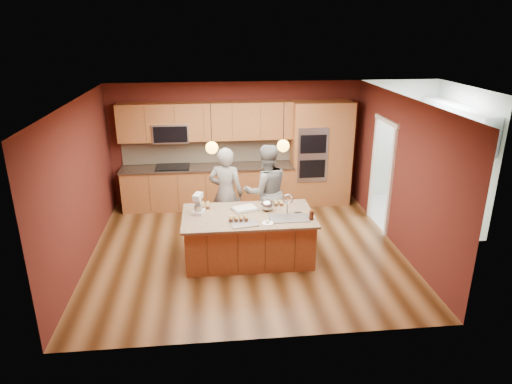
{
  "coord_description": "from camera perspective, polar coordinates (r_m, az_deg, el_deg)",
  "views": [
    {
      "loc": [
        -0.61,
        -7.37,
        3.85
      ],
      "look_at": [
        0.16,
        -0.1,
        1.15
      ],
      "focal_mm": 32.0,
      "sensor_mm": 36.0,
      "label": 1
    }
  ],
  "objects": [
    {
      "name": "person_left",
      "position": [
        8.48,
        -3.78,
        -0.21
      ],
      "size": [
        0.74,
        0.59,
        1.77
      ],
      "primitive_type": "imported",
      "rotation": [
        0.0,
        0.0,
        2.86
      ],
      "color": "black",
      "rests_on": "floor"
    },
    {
      "name": "laundry_room",
      "position": [
        10.08,
        23.77,
        7.71
      ],
      "size": [
        2.6,
        2.7,
        2.7
      ],
      "color": "beige",
      "rests_on": "ground"
    },
    {
      "name": "person_right",
      "position": [
        8.53,
        1.28,
        0.06
      ],
      "size": [
        0.98,
        0.82,
        1.8
      ],
      "primitive_type": "imported",
      "rotation": [
        0.0,
        0.0,
        3.31
      ],
      "color": "slate",
      "rests_on": "floor"
    },
    {
      "name": "floor",
      "position": [
        8.33,
        -1.2,
        -7.24
      ],
      "size": [
        5.5,
        5.5,
        0.0
      ],
      "primitive_type": "plane",
      "color": "#3E230E",
      "rests_on": "ground"
    },
    {
      "name": "stand_mixer",
      "position": [
        7.79,
        -7.24,
        -1.6
      ],
      "size": [
        0.24,
        0.29,
        0.35
      ],
      "rotation": [
        0.0,
        0.0,
        -0.3
      ],
      "color": "silver",
      "rests_on": "island"
    },
    {
      "name": "doorway_trim",
      "position": [
        9.25,
        15.4,
        1.93
      ],
      "size": [
        0.08,
        1.11,
        2.2
      ],
      "primitive_type": null,
      "color": "white",
      "rests_on": "wall_right"
    },
    {
      "name": "phone",
      "position": [
        7.82,
        5.25,
        -2.59
      ],
      "size": [
        0.12,
        0.06,
        0.01
      ],
      "primitive_type": "cube",
      "rotation": [
        0.0,
        0.0,
        -0.01
      ],
      "color": "black",
      "rests_on": "island"
    },
    {
      "name": "cabinet_run",
      "position": [
        10.03,
        -6.24,
        3.56
      ],
      "size": [
        3.74,
        0.64,
        2.3
      ],
      "color": "brown",
      "rests_on": "floor"
    },
    {
      "name": "wall_back",
      "position": [
        10.19,
        -2.48,
        6.07
      ],
      "size": [
        5.5,
        0.0,
        5.5
      ],
      "primitive_type": "plane",
      "rotation": [
        1.57,
        0.0,
        0.0
      ],
      "color": "#4F1C16",
      "rests_on": "ground"
    },
    {
      "name": "plate",
      "position": [
        7.37,
        1.44,
        -3.93
      ],
      "size": [
        0.19,
        0.19,
        0.01
      ],
      "primitive_type": "cylinder",
      "color": "white",
      "rests_on": "island"
    },
    {
      "name": "oven_column",
      "position": [
        10.23,
        8.06,
        4.79
      ],
      "size": [
        1.3,
        0.62,
        2.3
      ],
      "color": "brown",
      "rests_on": "floor"
    },
    {
      "name": "island",
      "position": [
        7.88,
        -0.85,
        -5.53
      ],
      "size": [
        2.22,
        1.25,
        1.2
      ],
      "color": "brown",
      "rests_on": "floor"
    },
    {
      "name": "cupcakes_rack",
      "position": [
        7.45,
        -2.21,
        -3.28
      ],
      "size": [
        0.33,
        0.16,
        0.07
      ],
      "primitive_type": null,
      "color": "tan",
      "rests_on": "island"
    },
    {
      "name": "wall_left",
      "position": [
        8.07,
        -21.14,
        0.83
      ],
      "size": [
        0.0,
        5.0,
        5.0
      ],
      "primitive_type": "plane",
      "rotation": [
        1.57,
        0.0,
        1.57
      ],
      "color": "#4F1C16",
      "rests_on": "ground"
    },
    {
      "name": "cupcakes_left",
      "position": [
        8.07,
        -6.65,
        -1.66
      ],
      "size": [
        0.25,
        0.25,
        0.08
      ],
      "primitive_type": null,
      "color": "tan",
      "rests_on": "island"
    },
    {
      "name": "sheet_cake",
      "position": [
        7.9,
        -1.41,
        -2.11
      ],
      "size": [
        0.51,
        0.44,
        0.05
      ],
      "rotation": [
        0.0,
        0.0,
        0.34
      ],
      "color": "silver",
      "rests_on": "island"
    },
    {
      "name": "mixing_bowl",
      "position": [
        7.86,
        1.41,
        -1.66
      ],
      "size": [
        0.23,
        0.23,
        0.2
      ],
      "primitive_type": "ellipsoid",
      "color": "#B8BCC0",
      "rests_on": "island"
    },
    {
      "name": "ceiling",
      "position": [
        7.48,
        -1.36,
        11.44
      ],
      "size": [
        5.5,
        5.5,
        0.0
      ],
      "primitive_type": "plane",
      "rotation": [
        3.14,
        0.0,
        0.0
      ],
      "color": "silver",
      "rests_on": "ground"
    },
    {
      "name": "washer",
      "position": [
        10.07,
        22.92,
        -0.65
      ],
      "size": [
        0.73,
        0.74,
        1.06
      ],
      "primitive_type": "cube",
      "rotation": [
        0.0,
        0.0,
        -0.11
      ],
      "color": "silver",
      "rests_on": "floor"
    },
    {
      "name": "pendant_left",
      "position": [
        7.31,
        -5.54,
        5.56
      ],
      "size": [
        0.2,
        0.2,
        0.8
      ],
      "color": "black",
      "rests_on": "ceiling"
    },
    {
      "name": "cooling_rack",
      "position": [
        7.36,
        -1.53,
        -3.95
      ],
      "size": [
        0.48,
        0.38,
        0.02
      ],
      "primitive_type": "cube",
      "rotation": [
        0.0,
        0.0,
        0.19
      ],
      "color": "#A8AAB0",
      "rests_on": "island"
    },
    {
      "name": "tumbler",
      "position": [
        7.55,
        6.93,
        -2.92
      ],
      "size": [
        0.08,
        0.08,
        0.15
      ],
      "primitive_type": "cylinder",
      "color": "#3E1B0D",
      "rests_on": "island"
    },
    {
      "name": "pendant_right",
      "position": [
        7.4,
        3.42,
        5.82
      ],
      "size": [
        0.2,
        0.2,
        0.8
      ],
      "color": "black",
      "rests_on": "ceiling"
    },
    {
      "name": "cupcakes_right",
      "position": [
        8.11,
        2.51,
        -1.39
      ],
      "size": [
        0.26,
        0.17,
        0.08
      ],
      "primitive_type": null,
      "color": "tan",
      "rests_on": "island"
    },
    {
      "name": "dryer",
      "position": [
        10.69,
        20.99,
        0.67
      ],
      "size": [
        0.66,
        0.68,
        1.02
      ],
      "primitive_type": "cube",
      "rotation": [
        0.0,
        0.0,
        0.04
      ],
      "color": "silver",
      "rests_on": "floor"
    },
    {
      "name": "wall_right",
      "position": [
        8.47,
        17.61,
        2.15
      ],
      "size": [
        0.0,
        5.0,
        5.0
      ],
      "primitive_type": "plane",
      "rotation": [
        1.57,
        0.0,
        -1.57
      ],
      "color": "#4F1C16",
      "rests_on": "ground"
    },
    {
      "name": "wall_front",
      "position": [
        5.5,
        0.95,
        -6.72
      ],
      "size": [
        5.5,
        0.0,
        5.5
      ],
      "primitive_type": "plane",
      "rotation": [
        -1.57,
        0.0,
        0.0
      ],
      "color": "#4F1C16",
      "rests_on": "ground"
    }
  ]
}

